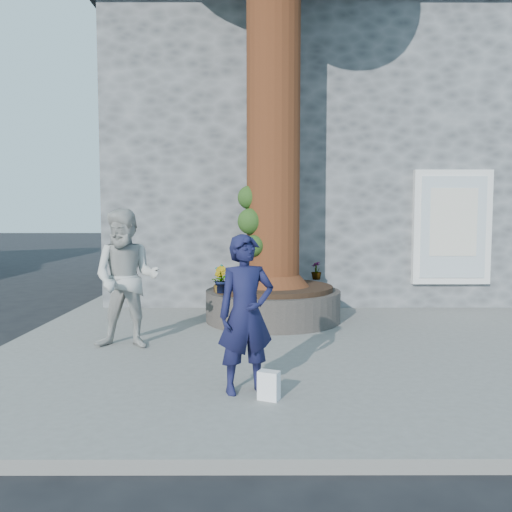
{
  "coord_description": "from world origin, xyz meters",
  "views": [
    {
      "loc": [
        0.49,
        -6.49,
        1.86
      ],
      "look_at": [
        0.51,
        1.71,
        1.25
      ],
      "focal_mm": 35.0,
      "sensor_mm": 36.0,
      "label": 1
    }
  ],
  "objects": [
    {
      "name": "ground",
      "position": [
        0.0,
        0.0,
        0.0
      ],
      "size": [
        120.0,
        120.0,
        0.0
      ],
      "primitive_type": "plane",
      "color": "black",
      "rests_on": "ground"
    },
    {
      "name": "pavement",
      "position": [
        1.5,
        1.0,
        0.06
      ],
      "size": [
        9.0,
        8.0,
        0.12
      ],
      "primitive_type": "cube",
      "color": "slate",
      "rests_on": "ground"
    },
    {
      "name": "yellow_line",
      "position": [
        -3.05,
        1.0,
        0.0
      ],
      "size": [
        0.1,
        30.0,
        0.01
      ],
      "primitive_type": "cube",
      "color": "yellow",
      "rests_on": "ground"
    },
    {
      "name": "stone_shop",
      "position": [
        2.5,
        7.2,
        3.16
      ],
      "size": [
        10.3,
        8.3,
        6.3
      ],
      "color": "#4D4F52",
      "rests_on": "ground"
    },
    {
      "name": "planter",
      "position": [
        0.8,
        2.0,
        0.41
      ],
      "size": [
        2.3,
        2.3,
        0.6
      ],
      "color": "black",
      "rests_on": "pavement"
    },
    {
      "name": "man",
      "position": [
        0.4,
        -1.58,
        0.91
      ],
      "size": [
        0.67,
        0.54,
        1.59
      ],
      "primitive_type": "imported",
      "rotation": [
        0.0,
        0.0,
        0.32
      ],
      "color": "#141537",
      "rests_on": "pavement"
    },
    {
      "name": "woman",
      "position": [
        -1.24,
        0.17,
        1.06
      ],
      "size": [
        0.95,
        0.75,
        1.88
      ],
      "primitive_type": "imported",
      "rotation": [
        0.0,
        0.0,
        -0.05
      ],
      "color": "#B4B3AC",
      "rests_on": "pavement"
    },
    {
      "name": "shopping_bag",
      "position": [
        0.62,
        -1.8,
        0.26
      ],
      "size": [
        0.23,
        0.19,
        0.28
      ],
      "primitive_type": "cube",
      "rotation": [
        0.0,
        0.0,
        -0.4
      ],
      "color": "white",
      "rests_on": "pavement"
    },
    {
      "name": "plant_a",
      "position": [
        -0.05,
        1.51,
        0.92
      ],
      "size": [
        0.23,
        0.17,
        0.41
      ],
      "primitive_type": "imported",
      "rotation": [
        0.0,
        0.0,
        0.13
      ],
      "color": "gray",
      "rests_on": "planter"
    },
    {
      "name": "plant_b",
      "position": [
        -0.05,
        1.15,
        0.93
      ],
      "size": [
        0.31,
        0.31,
        0.42
      ],
      "primitive_type": "imported",
      "rotation": [
        0.0,
        0.0,
        2.12
      ],
      "color": "gray",
      "rests_on": "planter"
    },
    {
      "name": "plant_c",
      "position": [
        1.65,
        2.85,
        0.89
      ],
      "size": [
        0.27,
        0.27,
        0.34
      ],
      "primitive_type": "imported",
      "rotation": [
        0.0,
        0.0,
        3.81
      ],
      "color": "gray",
      "rests_on": "planter"
    },
    {
      "name": "plant_d",
      "position": [
        -0.05,
        1.15,
        0.86
      ],
      "size": [
        0.34,
        0.33,
        0.28
      ],
      "primitive_type": "imported",
      "rotation": [
        0.0,
        0.0,
        5.64
      ],
      "color": "gray",
      "rests_on": "planter"
    }
  ]
}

